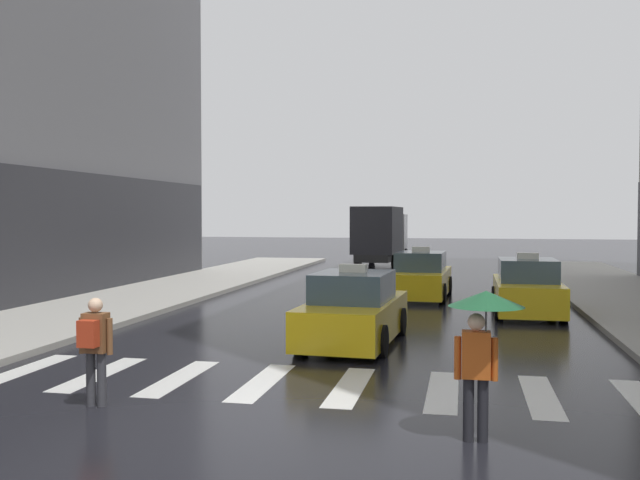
{
  "coord_description": "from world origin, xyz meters",
  "views": [
    {
      "loc": [
        2.64,
        -8.57,
        2.9
      ],
      "look_at": [
        -0.78,
        8.0,
        2.3
      ],
      "focal_mm": 39.24,
      "sensor_mm": 36.0,
      "label": 1
    }
  ],
  "objects_px": {
    "box_truck": "(381,234)",
    "pedestrian_with_umbrella": "(482,324)",
    "taxi_third": "(421,277)",
    "pedestrian_with_backpack": "(95,343)",
    "taxi_second": "(527,289)",
    "taxi_lead": "(354,312)"
  },
  "relations": [
    {
      "from": "taxi_second",
      "to": "pedestrian_with_backpack",
      "type": "relative_size",
      "value": 2.76
    },
    {
      "from": "taxi_second",
      "to": "taxi_third",
      "type": "relative_size",
      "value": 0.99
    },
    {
      "from": "box_truck",
      "to": "taxi_second",
      "type": "bearing_deg",
      "value": -70.16
    },
    {
      "from": "box_truck",
      "to": "pedestrian_with_umbrella",
      "type": "relative_size",
      "value": 3.92
    },
    {
      "from": "box_truck",
      "to": "pedestrian_with_backpack",
      "type": "distance_m",
      "value": 29.42
    },
    {
      "from": "taxi_third",
      "to": "taxi_lead",
      "type": "bearing_deg",
      "value": -96.05
    },
    {
      "from": "taxi_lead",
      "to": "pedestrian_with_umbrella",
      "type": "relative_size",
      "value": 2.38
    },
    {
      "from": "taxi_third",
      "to": "box_truck",
      "type": "bearing_deg",
      "value": 102.2
    },
    {
      "from": "taxi_third",
      "to": "box_truck",
      "type": "height_order",
      "value": "box_truck"
    },
    {
      "from": "taxi_lead",
      "to": "box_truck",
      "type": "relative_size",
      "value": 0.61
    },
    {
      "from": "taxi_third",
      "to": "pedestrian_with_umbrella",
      "type": "xyz_separation_m",
      "value": [
        1.7,
        -15.48,
        0.79
      ]
    },
    {
      "from": "taxi_second",
      "to": "pedestrian_with_backpack",
      "type": "xyz_separation_m",
      "value": [
        -7.28,
        -11.64,
        0.25
      ]
    },
    {
      "from": "taxi_third",
      "to": "pedestrian_with_backpack",
      "type": "bearing_deg",
      "value": -104.91
    },
    {
      "from": "taxi_lead",
      "to": "taxi_second",
      "type": "bearing_deg",
      "value": 53.31
    },
    {
      "from": "taxi_third",
      "to": "box_truck",
      "type": "relative_size",
      "value": 0.61
    },
    {
      "from": "taxi_second",
      "to": "pedestrian_with_backpack",
      "type": "distance_m",
      "value": 13.73
    },
    {
      "from": "taxi_second",
      "to": "pedestrian_with_umbrella",
      "type": "relative_size",
      "value": 2.35
    },
    {
      "from": "taxi_lead",
      "to": "pedestrian_with_backpack",
      "type": "relative_size",
      "value": 2.8
    },
    {
      "from": "taxi_third",
      "to": "pedestrian_with_backpack",
      "type": "relative_size",
      "value": 2.8
    },
    {
      "from": "taxi_second",
      "to": "pedestrian_with_umbrella",
      "type": "height_order",
      "value": "pedestrian_with_umbrella"
    },
    {
      "from": "taxi_second",
      "to": "box_truck",
      "type": "relative_size",
      "value": 0.6
    },
    {
      "from": "box_truck",
      "to": "pedestrian_with_umbrella",
      "type": "distance_m",
      "value": 30.28
    }
  ]
}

